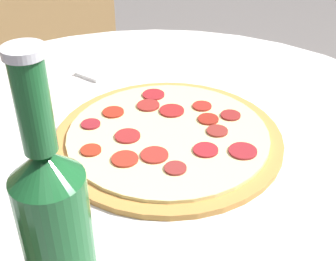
% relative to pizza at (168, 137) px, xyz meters
% --- Properties ---
extents(table, '(1.08, 1.08, 0.76)m').
position_rel_pizza_xyz_m(table, '(-0.05, -0.02, -0.15)').
color(table, silver).
rests_on(table, ground_plane).
extents(pizza, '(0.37, 0.37, 0.02)m').
position_rel_pizza_xyz_m(pizza, '(0.00, 0.00, 0.00)').
color(pizza, '#B77F3D').
rests_on(pizza, table).
extents(beer_bottle, '(0.07, 0.07, 0.30)m').
position_rel_pizza_xyz_m(beer_bottle, '(-0.30, -0.14, 0.11)').
color(beer_bottle, '#195628').
rests_on(beer_bottle, table).
extents(napkin, '(0.11, 0.08, 0.01)m').
position_rel_pizza_xyz_m(napkin, '(0.09, 0.28, -0.00)').
color(napkin, white).
rests_on(napkin, table).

